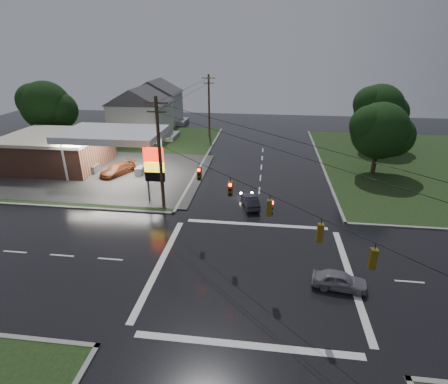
# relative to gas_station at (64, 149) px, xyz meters

# --- Properties ---
(ground) EXTENTS (120.00, 120.00, 0.00)m
(ground) POSITION_rel_gas_station_xyz_m (25.68, -19.70, -2.55)
(ground) COLOR black
(ground) RESTS_ON ground
(grass_nw) EXTENTS (36.00, 36.00, 0.08)m
(grass_nw) POSITION_rel_gas_station_xyz_m (-0.32, 6.30, -2.51)
(grass_nw) COLOR black
(grass_nw) RESTS_ON ground
(gas_station) EXTENTS (26.20, 18.00, 5.60)m
(gas_station) POSITION_rel_gas_station_xyz_m (0.00, 0.00, 0.00)
(gas_station) COLOR #2D2D2D
(gas_station) RESTS_ON ground
(pylon_sign) EXTENTS (2.00, 0.35, 6.00)m
(pylon_sign) POSITION_rel_gas_station_xyz_m (15.18, -9.20, 1.46)
(pylon_sign) COLOR #59595E
(pylon_sign) RESTS_ON ground
(utility_pole_nw) EXTENTS (2.20, 0.32, 11.00)m
(utility_pole_nw) POSITION_rel_gas_station_xyz_m (16.18, -10.20, 3.17)
(utility_pole_nw) COLOR #382619
(utility_pole_nw) RESTS_ON ground
(utility_pole_n) EXTENTS (2.20, 0.32, 10.50)m
(utility_pole_n) POSITION_rel_gas_station_xyz_m (16.18, 18.30, 2.92)
(utility_pole_n) COLOR #382619
(utility_pole_n) RESTS_ON ground
(traffic_signals) EXTENTS (26.87, 26.87, 1.47)m
(traffic_signals) POSITION_rel_gas_station_xyz_m (25.69, -19.72, 3.93)
(traffic_signals) COLOR black
(traffic_signals) RESTS_ON ground
(house_near) EXTENTS (11.05, 8.48, 8.60)m
(house_near) POSITION_rel_gas_station_xyz_m (4.73, 16.30, 1.86)
(house_near) COLOR silver
(house_near) RESTS_ON ground
(house_far) EXTENTS (11.05, 8.48, 8.60)m
(house_far) POSITION_rel_gas_station_xyz_m (3.73, 28.30, 1.86)
(house_far) COLOR silver
(house_far) RESTS_ON ground
(tree_nw_behind) EXTENTS (8.93, 7.60, 10.00)m
(tree_nw_behind) POSITION_rel_gas_station_xyz_m (-8.17, 10.29, 3.63)
(tree_nw_behind) COLOR black
(tree_nw_behind) RESTS_ON ground
(tree_ne_near) EXTENTS (7.99, 6.80, 8.98)m
(tree_ne_near) POSITION_rel_gas_station_xyz_m (39.82, 2.29, 3.01)
(tree_ne_near) COLOR black
(tree_ne_near) RESTS_ON ground
(tree_ne_far) EXTENTS (8.46, 7.20, 9.80)m
(tree_ne_far) POSITION_rel_gas_station_xyz_m (42.83, 14.29, 3.63)
(tree_ne_far) COLOR black
(tree_ne_far) RESTS_ON ground
(car_north) EXTENTS (2.22, 4.00, 1.25)m
(car_north) POSITION_rel_gas_station_xyz_m (24.88, -8.97, -1.92)
(car_north) COLOR black
(car_north) RESTS_ON ground
(car_crossing) EXTENTS (3.83, 1.94, 1.25)m
(car_crossing) POSITION_rel_gas_station_xyz_m (31.62, -21.00, -1.92)
(car_crossing) COLOR gray
(car_crossing) RESTS_ON ground
(car_pump) EXTENTS (3.95, 5.40, 1.45)m
(car_pump) POSITION_rel_gas_station_xyz_m (7.85, -1.91, -1.82)
(car_pump) COLOR #592914
(car_pump) RESTS_ON ground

